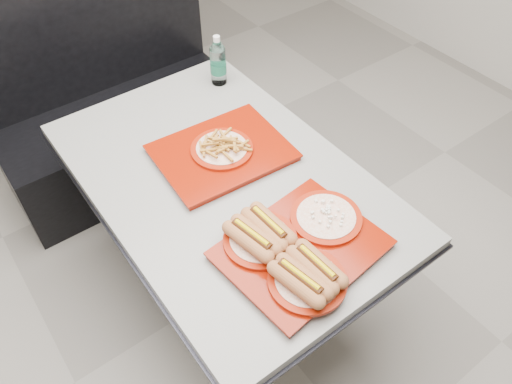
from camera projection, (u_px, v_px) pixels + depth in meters
ground at (231, 285)px, 2.42m from camera, size 6.00×6.00×0.00m
diner_table at (226, 205)px, 1.99m from camera, size 0.92×1.42×0.75m
booth_bench at (115, 107)px, 2.72m from camera, size 1.30×0.57×1.35m
tray_near at (296, 247)px, 1.60m from camera, size 0.54×0.45×0.11m
tray_far at (222, 150)px, 1.93m from camera, size 0.52×0.42×0.10m
water_bottle at (218, 63)px, 2.21m from camera, size 0.07×0.07×0.23m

